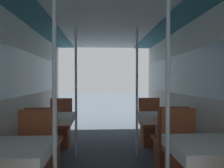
# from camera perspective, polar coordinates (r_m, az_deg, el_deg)

# --- Properties ---
(wall_left) EXTENTS (0.05, 6.47, 2.22)m
(wall_left) POSITION_cam_1_polar(r_m,az_deg,el_deg) (3.32, -24.65, -1.73)
(wall_left) COLOR silver
(wall_left) RESTS_ON ground_plane
(wall_right) EXTENTS (0.05, 6.47, 2.22)m
(wall_right) POSITION_cam_1_polar(r_m,az_deg,el_deg) (3.40, 21.91, -1.65)
(wall_right) COLOR silver
(wall_right) RESTS_ON ground_plane
(ceiling_panel) EXTENTS (2.66, 6.47, 0.07)m
(ceiling_panel) POSITION_cam_1_polar(r_m,az_deg,el_deg) (3.23, -1.07, 18.18)
(ceiling_panel) COLOR silver
(ceiling_panel) RESTS_ON wall_left
(dining_table_left_0) EXTENTS (0.69, 0.69, 0.72)m
(dining_table_left_0) POSITION_cam_1_polar(r_m,az_deg,el_deg) (2.26, -24.71, -16.85)
(dining_table_left_0) COLOR #4C4C51
(dining_table_left_0) RESTS_ON ground_plane
(chair_left_far_0) EXTENTS (0.44, 0.44, 0.94)m
(chair_left_far_0) POSITION_cam_1_polar(r_m,az_deg,el_deg) (2.89, -20.10, -19.70)
(chair_left_far_0) COLOR brown
(chair_left_far_0) RESTS_ON ground_plane
(support_pole_left_0) EXTENTS (0.04, 0.04, 2.22)m
(support_pole_left_0) POSITION_cam_1_polar(r_m,az_deg,el_deg) (2.05, -14.78, -4.60)
(support_pole_left_0) COLOR silver
(support_pole_left_0) RESTS_ON ground_plane
(dining_table_left_1) EXTENTS (0.69, 0.69, 0.72)m
(dining_table_left_1) POSITION_cam_1_polar(r_m,az_deg,el_deg) (3.88, -15.09, -9.27)
(dining_table_left_1) COLOR #4C4C51
(dining_table_left_1) RESTS_ON ground_plane
(chair_left_near_1) EXTENTS (0.44, 0.44, 0.94)m
(chair_left_near_1) POSITION_cam_1_polar(r_m,az_deg,el_deg) (3.40, -17.21, -16.49)
(chair_left_near_1) COLOR brown
(chair_left_near_1) RESTS_ON ground_plane
(chair_left_far_1) EXTENTS (0.44, 0.44, 0.94)m
(chair_left_far_1) POSITION_cam_1_polar(r_m,az_deg,el_deg) (4.51, -13.47, -12.10)
(chair_left_far_1) COLOR brown
(chair_left_far_1) RESTS_ON ground_plane
(support_pole_left_1) EXTENTS (0.04, 0.04, 2.22)m
(support_pole_left_1) POSITION_cam_1_polar(r_m,az_deg,el_deg) (3.76, -9.39, -2.04)
(support_pole_left_1) COLOR silver
(support_pole_left_1) RESTS_ON ground_plane
(dining_table_right_0) EXTENTS (0.69, 0.69, 0.72)m
(dining_table_right_0) POSITION_cam_1_polar(r_m,az_deg,el_deg) (2.35, 23.67, -16.20)
(dining_table_right_0) COLOR #4C4C51
(dining_table_right_0) RESTS_ON ground_plane
(chair_right_far_0) EXTENTS (0.44, 0.44, 0.94)m
(chair_right_far_0) POSITION_cam_1_polar(r_m,az_deg,el_deg) (2.96, 18.21, -19.22)
(chair_right_far_0) COLOR brown
(chair_right_far_0) RESTS_ON ground_plane
(support_pole_right_0) EXTENTS (0.04, 0.04, 2.22)m
(support_pole_right_0) POSITION_cam_1_polar(r_m,az_deg,el_deg) (2.11, 14.37, -4.46)
(support_pole_right_0) COLOR silver
(support_pole_right_0) RESTS_ON ground_plane
(dining_table_right_1) EXTENTS (0.69, 0.69, 0.72)m
(dining_table_right_1) POSITION_cam_1_polar(r_m,az_deg,el_deg) (3.93, 12.10, -9.13)
(dining_table_right_1) COLOR #4C4C51
(dining_table_right_1) RESTS_ON ground_plane
(chair_right_near_1) EXTENTS (0.44, 0.44, 0.94)m
(chair_right_near_1) POSITION_cam_1_polar(r_m,az_deg,el_deg) (3.46, 14.72, -16.19)
(chair_right_near_1) COLOR brown
(chair_right_near_1) RESTS_ON ground_plane
(chair_right_far_1) EXTENTS (0.44, 0.44, 0.94)m
(chair_right_far_1) POSITION_cam_1_polar(r_m,az_deg,el_deg) (4.55, 10.12, -11.96)
(chair_right_far_1) COLOR brown
(chair_right_far_1) RESTS_ON ground_plane
(support_pole_right_1) EXTENTS (0.04, 0.04, 2.22)m
(support_pole_right_1) POSITION_cam_1_polar(r_m,az_deg,el_deg) (3.79, 6.52, -2.01)
(support_pole_right_1) COLOR silver
(support_pole_right_1) RESTS_ON ground_plane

